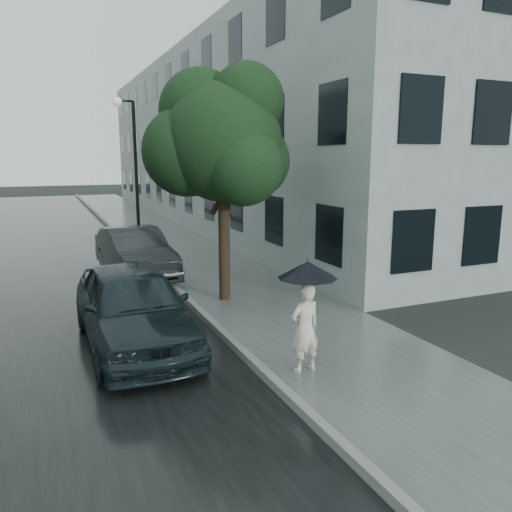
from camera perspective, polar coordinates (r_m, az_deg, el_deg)
name	(u,v)px	position (r m, az deg, el deg)	size (l,w,h in m)	color
ground	(323,347)	(9.73, 7.69, -10.29)	(120.00, 120.00, 0.00)	black
sidewalk	(176,245)	(20.64, -9.09, 1.22)	(3.50, 60.00, 0.01)	slate
kerb_near	(131,247)	(20.27, -14.10, 1.04)	(0.15, 60.00, 0.15)	slate
asphalt_road	(34,255)	(20.04, -23.99, 0.06)	(6.85, 60.00, 0.00)	black
building_near	(230,140)	(29.08, -2.94, 13.12)	(7.02, 36.00, 9.00)	#97A59F
pedestrian	(305,328)	(8.40, 5.63, -8.21)	(0.55, 0.36, 1.51)	silver
umbrella	(308,270)	(8.18, 5.92, -1.57)	(1.23, 1.23, 1.00)	black
street_tree	(221,141)	(12.38, -3.99, 13.01)	(3.72, 3.38, 5.76)	#332619
lamp_post	(132,167)	(18.78, -13.99, 9.80)	(0.85, 0.35, 5.59)	black
car_near	(133,306)	(9.74, -13.87, -5.58)	(1.85, 4.60, 1.57)	black
car_far	(135,253)	(15.39, -13.67, 0.39)	(1.55, 4.44, 1.46)	#212426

